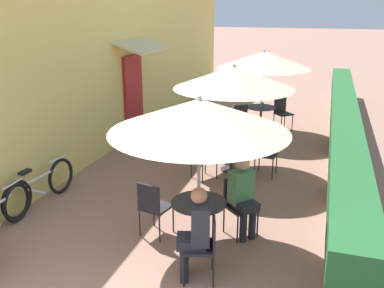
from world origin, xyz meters
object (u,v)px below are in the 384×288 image
(patio_table_mid, at_px, (232,147))
(cafe_chair_mid_right, at_px, (221,136))
(seated_patron_near_back, at_px, (243,194))
(cafe_chair_far_left, at_px, (282,111))
(bicycle_second, at_px, (40,186))
(cafe_chair_mid_left, at_px, (267,150))
(patio_umbrella_far, at_px, (264,60))
(coffee_cup_far, at_px, (262,104))
(patio_umbrella_near, at_px, (199,115))
(patio_table_near, at_px, (199,215))
(patio_umbrella_mid, at_px, (234,77))
(seated_patron_near_right, at_px, (196,230))
(cafe_chair_far_right, at_px, (238,118))
(cafe_chair_near_left, at_px, (153,205))
(cafe_chair_mid_back, at_px, (207,155))
(cafe_chair_near_back, at_px, (238,201))
(cafe_chair_near_right, at_px, (205,242))
(patio_table_far, at_px, (261,114))

(patio_table_mid, xyz_separation_m, cafe_chair_mid_right, (-0.37, 0.63, -0.00))
(seated_patron_near_back, distance_m, cafe_chair_far_left, 5.98)
(cafe_chair_far_left, relative_size, bicycle_second, 0.50)
(cafe_chair_mid_left, distance_m, patio_umbrella_far, 3.27)
(cafe_chair_mid_right, xyz_separation_m, coffee_cup_far, (0.53, 2.38, 0.24))
(cafe_chair_mid_left, height_order, cafe_chair_far_left, same)
(patio_umbrella_far, bearing_deg, patio_umbrella_near, -89.39)
(patio_table_near, distance_m, cafe_chair_mid_left, 3.10)
(patio_umbrella_mid, bearing_deg, seated_patron_near_right, -84.11)
(cafe_chair_mid_right, bearing_deg, cafe_chair_far_right, 154.46)
(patio_table_near, height_order, cafe_chair_near_left, cafe_chair_near_left)
(patio_table_near, relative_size, cafe_chair_far_right, 0.89)
(patio_table_near, relative_size, patio_umbrella_far, 0.32)
(seated_patron_near_right, bearing_deg, cafe_chair_far_left, -18.88)
(cafe_chair_near_left, relative_size, patio_umbrella_far, 0.36)
(cafe_chair_mid_back, height_order, cafe_chair_far_left, same)
(patio_umbrella_near, height_order, cafe_chair_near_back, patio_umbrella_near)
(cafe_chair_mid_back, xyz_separation_m, bicycle_second, (-2.41, -1.94, -0.17))
(seated_patron_near_right, xyz_separation_m, patio_umbrella_mid, (-0.39, 3.76, 1.26))
(cafe_chair_near_right, distance_m, seated_patron_near_right, 0.20)
(cafe_chair_mid_right, height_order, patio_umbrella_far, patio_umbrella_far)
(cafe_chair_near_left, xyz_separation_m, cafe_chair_mid_back, (0.16, 2.32, 0.00))
(seated_patron_near_right, distance_m, bicycle_second, 3.38)
(cafe_chair_mid_left, distance_m, patio_table_far, 2.94)
(cafe_chair_mid_back, bearing_deg, patio_umbrella_near, -131.46)
(patio_table_near, xyz_separation_m, coffee_cup_far, (-0.05, 6.06, 0.24))
(patio_table_near, distance_m, patio_umbrella_mid, 3.37)
(cafe_chair_near_left, relative_size, cafe_chair_near_right, 1.00)
(cafe_chair_mid_right, xyz_separation_m, bicycle_second, (-2.39, -3.21, -0.17))
(patio_umbrella_near, bearing_deg, cafe_chair_mid_left, 80.36)
(cafe_chair_near_right, height_order, bicycle_second, cafe_chair_near_right)
(cafe_chair_near_left, relative_size, cafe_chair_far_right, 1.00)
(patio_table_far, height_order, cafe_chair_far_left, cafe_chair_far_left)
(patio_umbrella_near, height_order, cafe_chair_near_right, patio_umbrella_near)
(coffee_cup_far, bearing_deg, seated_patron_near_back, -84.09)
(coffee_cup_far, xyz_separation_m, bicycle_second, (-2.93, -5.59, -0.41))
(patio_umbrella_near, distance_m, patio_umbrella_mid, 3.06)
(cafe_chair_far_left, bearing_deg, patio_umbrella_mid, 38.11)
(patio_umbrella_far, bearing_deg, patio_umbrella_mid, -92.92)
(cafe_chair_near_back, distance_m, patio_umbrella_mid, 2.92)
(patio_table_near, bearing_deg, cafe_chair_near_back, 52.85)
(patio_umbrella_far, xyz_separation_m, cafe_chair_far_right, (-0.50, -0.54, -1.43))
(cafe_chair_far_left, bearing_deg, cafe_chair_mid_back, 34.91)
(seated_patron_near_back, relative_size, patio_umbrella_far, 0.52)
(cafe_chair_near_right, bearing_deg, seated_patron_near_right, 90.00)
(seated_patron_near_back, xyz_separation_m, patio_umbrella_far, (-0.59, 5.44, 1.26))
(cafe_chair_near_back, distance_m, bicycle_second, 3.43)
(patio_table_far, bearing_deg, bicycle_second, -118.05)
(patio_umbrella_mid, bearing_deg, cafe_chair_mid_back, -119.29)
(seated_patron_near_back, distance_m, patio_table_far, 5.47)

